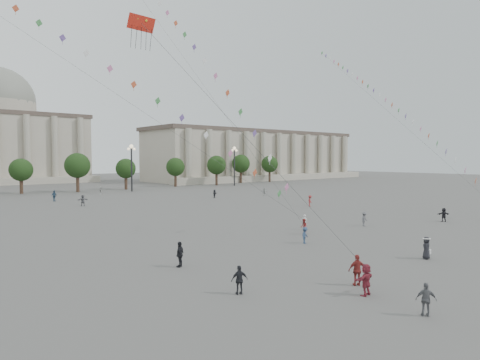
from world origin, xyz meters
TOP-DOWN VIEW (x-y plane):
  - ground at (0.00, 0.00)m, footprint 360.00×360.00m
  - hall_east at (75.00, 93.89)m, footprint 84.00×26.22m
  - hall_central at (0.00, 129.22)m, footprint 48.30×34.30m
  - tree_row at (0.00, 78.00)m, footprint 137.12×5.12m
  - lamp_post_mid_east at (15.00, 70.00)m, footprint 2.00×0.90m
  - lamp_post_far_east at (45.00, 70.00)m, footprint 2.00×0.90m
  - person_crowd_0 at (-5.27, 58.42)m, footprint 1.22×0.93m
  - person_crowd_3 at (23.14, 3.52)m, footprint 1.54×1.27m
  - person_crowd_4 at (6.90, 68.00)m, footprint 1.17×1.51m
  - person_crowd_6 at (12.91, 7.65)m, footprint 1.10×0.71m
  - person_crowd_7 at (31.01, 43.21)m, footprint 1.47×1.11m
  - person_crowd_8 at (23.13, 24.37)m, footprint 1.16×1.31m
  - person_crowd_9 at (20.01, 45.31)m, footprint 1.53×1.09m
  - person_crowd_12 at (-3.95, 48.09)m, footprint 1.70×0.81m
  - person_crowd_13 at (5.91, 10.31)m, footprint 0.72×0.70m
  - tourist_0 at (-6.60, -4.95)m, footprint 1.17×0.99m
  - tourist_1 at (-13.05, -1.67)m, footprint 1.03×0.73m
  - tourist_2 at (-7.80, -6.33)m, footprint 1.68×0.64m
  - tourist_3 at (-8.27, -10.00)m, footprint 0.90×1.00m
  - tourist_4 at (-12.41, 5.61)m, footprint 1.12×0.96m
  - kite_flyer_0 at (3.87, 8.57)m, footprint 0.94×0.97m
  - kite_flyer_1 at (0.53, 5.47)m, footprint 1.09×0.84m
  - hat_person at (3.15, -4.33)m, footprint 0.98×0.89m
  - dragon_kite at (-12.94, 9.61)m, footprint 4.34×7.73m
  - kite_train_west at (-16.24, 28.20)m, footprint 37.63×36.23m
  - kite_train_mid at (3.02, 37.44)m, footprint 5.37×59.49m
  - kite_train_east at (37.07, 20.56)m, footprint 16.41×39.29m

SIDE VIEW (x-z plane):
  - ground at x=0.00m, z-range 0.00..0.00m
  - kite_flyer_1 at x=0.53m, z-range 0.00..1.49m
  - person_crowd_7 at x=31.01m, z-range 0.00..1.54m
  - kite_flyer_0 at x=3.87m, z-range 0.00..1.57m
  - person_crowd_9 at x=20.01m, z-range 0.00..1.59m
  - person_crowd_4 at x=6.90m, z-range 0.00..1.59m
  - person_crowd_6 at x=12.91m, z-range 0.00..1.61m
  - tourist_1 at x=-13.05m, z-range 0.00..1.63m
  - tourist_3 at x=-8.27m, z-range 0.00..1.63m
  - person_crowd_3 at x=23.14m, z-range 0.00..1.65m
  - person_crowd_13 at x=5.91m, z-range 0.00..1.66m
  - person_crowd_8 at x=23.13m, z-range 0.00..1.76m
  - person_crowd_12 at x=-3.95m, z-range 0.00..1.77m
  - hat_person at x=3.15m, z-range 0.04..1.73m
  - tourist_2 at x=-7.80m, z-range 0.00..1.78m
  - tourist_4 at x=-12.41m, z-range 0.00..1.80m
  - tourist_0 at x=-6.60m, z-range 0.00..1.87m
  - person_crowd_0 at x=-5.27m, z-range 0.00..1.92m
  - tree_row at x=0.00m, z-range 1.39..9.39m
  - lamp_post_mid_east at x=15.00m, z-range 2.03..12.68m
  - lamp_post_far_east at x=45.00m, z-range 2.03..12.68m
  - hall_east at x=75.00m, z-range -0.17..17.03m
  - hall_central at x=0.00m, z-range -3.52..31.98m
  - dragon_kite at x=-12.94m, z-range 5.43..28.17m
  - kite_train_east at x=37.07m, z-range -8.73..43.53m
  - kite_train_west at x=-16.24m, z-range -10.90..53.91m
  - kite_train_mid at x=3.02m, z-range -9.97..71.18m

